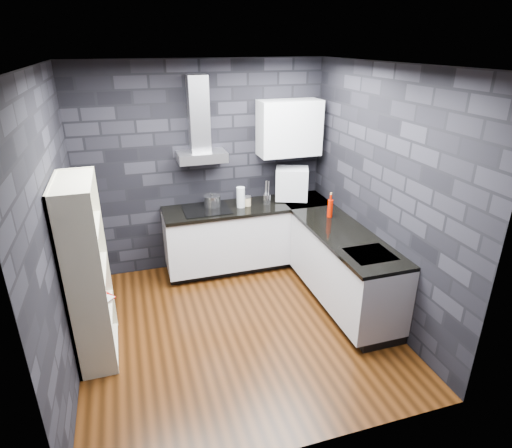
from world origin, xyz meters
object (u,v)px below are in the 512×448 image
glass_vase (241,197)px  utensil_crock (267,199)px  pot (212,201)px  fruit_bowl (86,276)px  storage_jar (247,202)px  bookshelf (87,273)px  appliance_garage (292,183)px  red_bottle (330,208)px

glass_vase → utensil_crock: bearing=0.5°
pot → fruit_bowl: (-1.47, -1.48, -0.04)m
pot → fruit_bowl: 2.09m
storage_jar → glass_vase: bearing=-167.8°
glass_vase → utensil_crock: 0.36m
bookshelf → fruit_bowl: size_ratio=7.81×
utensil_crock → bookshelf: (-2.17, -1.23, -0.07)m
bookshelf → fruit_bowl: 0.14m
appliance_garage → bookshelf: size_ratio=0.23×
utensil_crock → appliance_garage: size_ratio=0.31×
glass_vase → appliance_garage: size_ratio=0.63×
pot → red_bottle: 1.51m
pot → bookshelf: bookshelf is taller
pot → appliance_garage: 1.09m
storage_jar → red_bottle: 1.09m
red_bottle → fruit_bowl: bearing=-165.5°
fruit_bowl → bookshelf: bearing=90.0°
pot → appliance_garage: appliance_garage is taller
appliance_garage → glass_vase: bearing=-152.5°
glass_vase → bookshelf: size_ratio=0.15×
pot → fruit_bowl: pot is taller
storage_jar → red_bottle: size_ratio=0.51×
bookshelf → utensil_crock: bearing=25.9°
appliance_garage → red_bottle: size_ratio=1.92×
pot → appliance_garage: size_ratio=0.51×
appliance_garage → bookshelf: bookshelf is taller
red_bottle → bookshelf: bookshelf is taller
pot → glass_vase: (0.35, -0.12, 0.06)m
glass_vase → fruit_bowl: glass_vase is taller
storage_jar → appliance_garage: (0.64, 0.05, 0.17)m
pot → appliance_garage: (1.08, -0.05, 0.15)m
pot → red_bottle: bearing=-30.7°
red_bottle → pot: bearing=149.3°
red_bottle → bookshelf: (-2.77, -0.58, -0.11)m
bookshelf → fruit_bowl: (0.00, -0.13, 0.04)m
red_bottle → fruit_bowl: red_bottle is taller
pot → bookshelf: bearing=-137.4°
utensil_crock → appliance_garage: appliance_garage is taller
glass_vase → fruit_bowl: bearing=-143.2°
utensil_crock → red_bottle: bearing=-47.8°
fruit_bowl → appliance_garage: bearing=29.4°
storage_jar → utensil_crock: utensil_crock is taller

